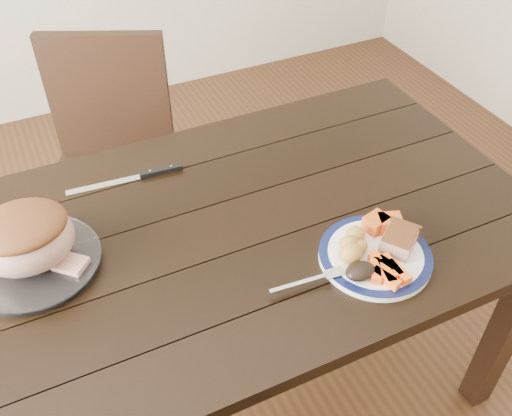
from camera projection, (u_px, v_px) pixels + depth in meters
name	position (u px, v px, depth m)	size (l,w,h in m)	color
ground	(232.00, 387.00, 1.93)	(4.00, 4.00, 0.00)	#472B16
dining_table	(225.00, 253.00, 1.49)	(1.60, 0.90, 0.75)	black
chair_far	(112.00, 155.00, 2.02)	(0.56, 0.56, 0.93)	black
dinner_plate	(375.00, 256.00, 1.34)	(0.27, 0.27, 0.02)	white
plate_rim	(375.00, 254.00, 1.33)	(0.27, 0.27, 0.02)	#0B133A
serving_platter	(35.00, 264.00, 1.32)	(0.30, 0.30, 0.02)	white
pork_slice	(399.00, 240.00, 1.33)	(0.09, 0.07, 0.04)	tan
roasted_potatoes	(353.00, 245.00, 1.32)	(0.10, 0.10, 0.05)	gold
carrot_batons	(387.00, 270.00, 1.28)	(0.08, 0.11, 0.02)	#FF6215
pumpkin_wedges	(383.00, 223.00, 1.38)	(0.10, 0.07, 0.04)	#F6581B
dark_mushroom	(360.00, 271.00, 1.27)	(0.07, 0.05, 0.03)	black
fork	(312.00, 280.00, 1.27)	(0.18, 0.03, 0.00)	silver
roast_joint	(26.00, 240.00, 1.27)	(0.21, 0.19, 0.14)	tan
cut_slice	(71.00, 264.00, 1.30)	(0.07, 0.06, 0.02)	tan
carving_knife	(147.00, 174.00, 1.57)	(0.32, 0.05, 0.01)	silver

